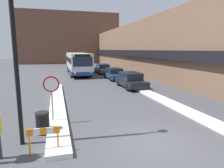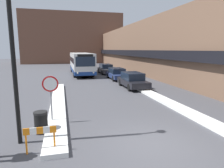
{
  "view_description": "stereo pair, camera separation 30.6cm",
  "coord_description": "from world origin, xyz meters",
  "px_view_note": "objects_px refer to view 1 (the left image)",
  "views": [
    {
      "loc": [
        -3.54,
        -6.47,
        3.59
      ],
      "look_at": [
        -0.31,
        5.15,
        1.5
      ],
      "focal_mm": 32.0,
      "sensor_mm": 36.0,
      "label": 1
    },
    {
      "loc": [
        -3.25,
        -6.55,
        3.59
      ],
      "look_at": [
        -0.31,
        5.15,
        1.5
      ],
      "focal_mm": 32.0,
      "sensor_mm": 36.0,
      "label": 2
    }
  ],
  "objects_px": {
    "construction_barricade": "(44,135)",
    "parked_car_front": "(131,80)",
    "stop_sign": "(52,90)",
    "parked_car_middle": "(114,74)",
    "trash_bin": "(43,123)",
    "city_bus": "(78,63)",
    "street_lamp": "(22,34)",
    "parked_car_back": "(103,69)"
  },
  "relations": [
    {
      "from": "parked_car_back",
      "to": "construction_barricade",
      "type": "height_order",
      "value": "parked_car_back"
    },
    {
      "from": "street_lamp",
      "to": "trash_bin",
      "type": "distance_m",
      "value": 3.78
    },
    {
      "from": "street_lamp",
      "to": "trash_bin",
      "type": "relative_size",
      "value": 7.08
    },
    {
      "from": "parked_car_back",
      "to": "trash_bin",
      "type": "relative_size",
      "value": 4.93
    },
    {
      "from": "parked_car_back",
      "to": "street_lamp",
      "type": "distance_m",
      "value": 23.16
    },
    {
      "from": "parked_car_front",
      "to": "trash_bin",
      "type": "height_order",
      "value": "parked_car_front"
    },
    {
      "from": "parked_car_front",
      "to": "street_lamp",
      "type": "height_order",
      "value": "street_lamp"
    },
    {
      "from": "parked_car_front",
      "to": "parked_car_middle",
      "type": "height_order",
      "value": "parked_car_front"
    },
    {
      "from": "trash_bin",
      "to": "parked_car_back",
      "type": "bearing_deg",
      "value": 70.23
    },
    {
      "from": "parked_car_front",
      "to": "stop_sign",
      "type": "bearing_deg",
      "value": -131.98
    },
    {
      "from": "parked_car_back",
      "to": "construction_barricade",
      "type": "bearing_deg",
      "value": -107.95
    },
    {
      "from": "trash_bin",
      "to": "city_bus",
      "type": "bearing_deg",
      "value": 79.81
    },
    {
      "from": "parked_car_back",
      "to": "stop_sign",
      "type": "relative_size",
      "value": 1.99
    },
    {
      "from": "stop_sign",
      "to": "parked_car_middle",
      "type": "bearing_deg",
      "value": 62.35
    },
    {
      "from": "stop_sign",
      "to": "parked_car_back",
      "type": "bearing_deg",
      "value": 70.31
    },
    {
      "from": "city_bus",
      "to": "trash_bin",
      "type": "xyz_separation_m",
      "value": [
        -3.75,
        -20.83,
        -1.21
      ]
    },
    {
      "from": "construction_barricade",
      "to": "parked_car_front",
      "type": "bearing_deg",
      "value": 55.65
    },
    {
      "from": "city_bus",
      "to": "parked_car_front",
      "type": "xyz_separation_m",
      "value": [
        3.68,
        -11.98,
        -0.96
      ]
    },
    {
      "from": "trash_bin",
      "to": "construction_barricade",
      "type": "height_order",
      "value": "trash_bin"
    },
    {
      "from": "stop_sign",
      "to": "construction_barricade",
      "type": "xyz_separation_m",
      "value": [
        -0.26,
        -2.86,
        -1.04
      ]
    },
    {
      "from": "parked_car_front",
      "to": "street_lamp",
      "type": "bearing_deg",
      "value": -129.07
    },
    {
      "from": "trash_bin",
      "to": "construction_barricade",
      "type": "bearing_deg",
      "value": -85.34
    },
    {
      "from": "street_lamp",
      "to": "parked_car_middle",
      "type": "bearing_deg",
      "value": 62.78
    },
    {
      "from": "parked_car_front",
      "to": "stop_sign",
      "type": "relative_size",
      "value": 1.89
    },
    {
      "from": "city_bus",
      "to": "stop_sign",
      "type": "distance_m",
      "value": 20.06
    },
    {
      "from": "construction_barricade",
      "to": "city_bus",
      "type": "bearing_deg",
      "value": 80.97
    },
    {
      "from": "city_bus",
      "to": "street_lamp",
      "type": "xyz_separation_m",
      "value": [
        -4.18,
        -21.67,
        2.45
      ]
    },
    {
      "from": "city_bus",
      "to": "street_lamp",
      "type": "relative_size",
      "value": 1.67
    },
    {
      "from": "trash_bin",
      "to": "street_lamp",
      "type": "bearing_deg",
      "value": -117.54
    },
    {
      "from": "city_bus",
      "to": "construction_barricade",
      "type": "bearing_deg",
      "value": -99.03
    },
    {
      "from": "street_lamp",
      "to": "construction_barricade",
      "type": "bearing_deg",
      "value": -58.82
    },
    {
      "from": "city_bus",
      "to": "parked_car_back",
      "type": "distance_m",
      "value": 3.81
    },
    {
      "from": "trash_bin",
      "to": "stop_sign",
      "type": "bearing_deg",
      "value": 68.72
    },
    {
      "from": "city_bus",
      "to": "parked_car_middle",
      "type": "distance_m",
      "value": 7.43
    },
    {
      "from": "city_bus",
      "to": "trash_bin",
      "type": "relative_size",
      "value": 11.83
    },
    {
      "from": "stop_sign",
      "to": "construction_barricade",
      "type": "relative_size",
      "value": 2.14
    },
    {
      "from": "parked_car_middle",
      "to": "trash_bin",
      "type": "relative_size",
      "value": 4.73
    },
    {
      "from": "parked_car_middle",
      "to": "stop_sign",
      "type": "height_order",
      "value": "stop_sign"
    },
    {
      "from": "parked_car_back",
      "to": "trash_bin",
      "type": "height_order",
      "value": "parked_car_back"
    },
    {
      "from": "stop_sign",
      "to": "trash_bin",
      "type": "bearing_deg",
      "value": -111.28
    },
    {
      "from": "parked_car_middle",
      "to": "parked_car_back",
      "type": "bearing_deg",
      "value": 90.0
    },
    {
      "from": "parked_car_middle",
      "to": "trash_bin",
      "type": "height_order",
      "value": "parked_car_middle"
    }
  ]
}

